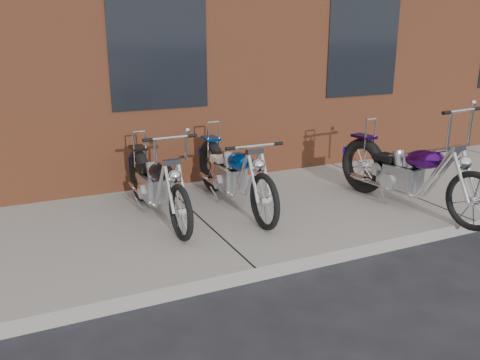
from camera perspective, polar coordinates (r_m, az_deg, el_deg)
ground at (r=5.10m, az=1.75°, el=-11.38°), size 120.00×120.00×0.00m
sidewalk at (r=6.32m, az=-4.41°, el=-4.96°), size 22.00×3.00×0.15m
chopper_purple at (r=6.87m, az=18.40°, el=0.54°), size 0.62×2.45×1.38m
chopper_blue at (r=6.57m, az=-0.75°, el=0.51°), size 0.57×2.33×1.01m
chopper_third at (r=6.31m, az=-9.36°, el=-0.62°), size 0.54×2.21×1.12m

